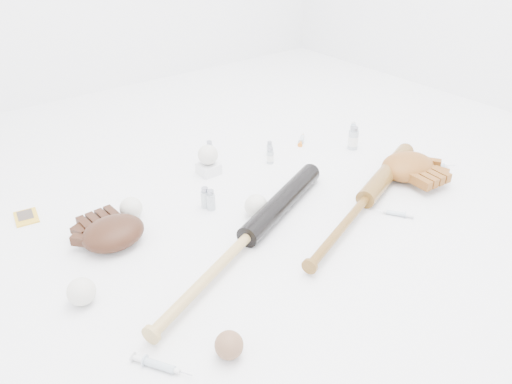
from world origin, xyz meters
TOP-DOWN VIEW (x-y plane):
  - bat_dark at (-0.20, -0.13)m, footprint 0.93×0.44m
  - bat_wood at (0.25, -0.20)m, footprint 0.89×0.38m
  - glove_dark at (-0.52, 0.13)m, footprint 0.25×0.25m
  - glove_tan at (0.54, -0.15)m, footprint 0.28×0.28m
  - trading_card at (-0.70, 0.45)m, footprint 0.09×0.11m
  - pedestal at (-0.04, 0.34)m, footprint 0.08×0.08m
  - baseball_on_pedestal at (-0.04, 0.34)m, footprint 0.08×0.08m
  - baseball_left at (-0.70, -0.06)m, footprint 0.08×0.08m
  - baseball_upper at (-0.42, 0.23)m, footprint 0.08×0.08m
  - baseball_mid at (-0.08, -0.01)m, footprint 0.08×0.08m
  - baseball_aged at (-0.50, -0.44)m, footprint 0.07×0.07m
  - syringe_0 at (-0.64, -0.38)m, footprint 0.11×0.16m
  - syringe_1 at (0.29, -0.30)m, footprint 0.10×0.13m
  - syringe_2 at (0.44, 0.34)m, footprint 0.13×0.12m
  - syringe_3 at (0.69, -0.17)m, footprint 0.14×0.12m
  - syringe_4 at (0.70, 0.27)m, footprint 0.14×0.12m
  - vial_0 at (0.04, 0.45)m, footprint 0.03×0.03m
  - vial_1 at (0.20, 0.26)m, footprint 0.03×0.03m
  - vial_2 at (-0.19, 0.14)m, footprint 0.03×0.03m
  - vial_3 at (0.56, 0.15)m, footprint 0.04×0.04m
  - vial_4 at (-0.18, 0.11)m, footprint 0.03×0.03m
  - vial_5 at (0.24, 0.31)m, footprint 0.02×0.02m

SIDE VIEW (x-z plane):
  - trading_card at x=-0.70m, z-range 0.00..0.01m
  - syringe_1 at x=0.29m, z-range 0.00..0.02m
  - syringe_2 at x=0.44m, z-range 0.00..0.02m
  - syringe_4 at x=0.70m, z-range 0.00..0.02m
  - syringe_3 at x=0.69m, z-range 0.00..0.02m
  - syringe_0 at x=-0.64m, z-range 0.00..0.02m
  - pedestal at x=-0.04m, z-range 0.00..0.04m
  - vial_5 at x=0.24m, z-range 0.00..0.06m
  - bat_wood at x=0.25m, z-range 0.00..0.07m
  - baseball_aged at x=-0.50m, z-range 0.00..0.07m
  - vial_1 at x=0.20m, z-range 0.00..0.07m
  - bat_dark at x=-0.20m, z-range 0.00..0.07m
  - vial_0 at x=0.04m, z-range 0.00..0.07m
  - baseball_upper at x=-0.42m, z-range 0.00..0.08m
  - vial_4 at x=-0.18m, z-range 0.00..0.08m
  - baseball_left at x=-0.70m, z-range 0.00..0.08m
  - vial_2 at x=-0.19m, z-range 0.00..0.08m
  - baseball_mid at x=-0.08m, z-range 0.00..0.08m
  - glove_dark at x=-0.52m, z-range 0.00..0.08m
  - glove_tan at x=0.54m, z-range 0.00..0.09m
  - vial_3 at x=0.56m, z-range 0.00..0.10m
  - baseball_on_pedestal at x=-0.04m, z-range 0.04..0.12m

